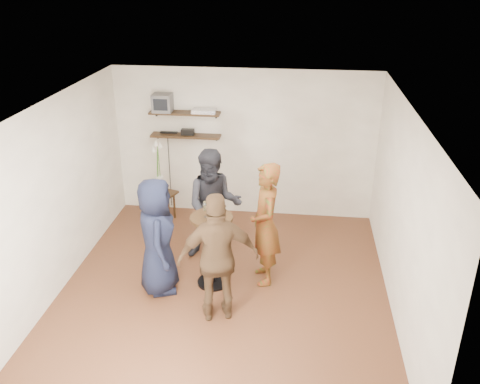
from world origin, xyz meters
name	(u,v)px	position (x,y,z in m)	size (l,w,h in m)	color
room	(222,207)	(0.00, 0.00, 1.30)	(4.58, 5.08, 2.68)	#4C2B18
shelf_upper	(185,113)	(-1.00, 2.38, 1.85)	(1.20, 0.25, 0.04)	black
shelf_lower	(186,136)	(-1.00, 2.38, 1.45)	(1.20, 0.25, 0.04)	black
crt_monitor	(163,103)	(-1.37, 2.38, 2.02)	(0.32, 0.30, 0.30)	#59595B
dvd_deck	(204,111)	(-0.66, 2.38, 1.90)	(0.40, 0.24, 0.06)	silver
radio	(188,132)	(-0.96, 2.38, 1.52)	(0.22, 0.10, 0.10)	black
power_strip	(169,132)	(-1.31, 2.42, 1.48)	(0.30, 0.05, 0.03)	black
side_table	(161,198)	(-1.38, 1.90, 0.46)	(0.59, 0.59, 0.56)	black
vase_lilies	(159,176)	(-1.38, 1.90, 0.87)	(0.20, 0.20, 1.00)	silver
drinks_table	(212,241)	(-0.18, 0.18, 0.68)	(0.58, 0.58, 1.06)	black
wine_glass_fl	(206,207)	(-0.24, 0.16, 1.21)	(0.07, 0.07, 0.22)	silver
wine_glass_fr	(215,209)	(-0.13, 0.14, 1.20)	(0.07, 0.07, 0.21)	silver
wine_glass_bl	(211,206)	(-0.19, 0.25, 1.19)	(0.06, 0.06, 0.19)	silver
wine_glass_br	(213,208)	(-0.15, 0.19, 1.19)	(0.06, 0.06, 0.19)	silver
person_plaid	(265,224)	(0.53, 0.37, 0.89)	(0.65, 0.42, 1.77)	#A61913
person_dark	(214,205)	(-0.27, 0.91, 0.87)	(0.84, 0.66, 1.74)	black
person_navy	(157,237)	(-0.88, -0.03, 0.83)	(0.81, 0.53, 1.65)	black
person_brown	(218,258)	(0.03, -0.53, 0.86)	(1.01, 0.42, 1.72)	#4B3420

